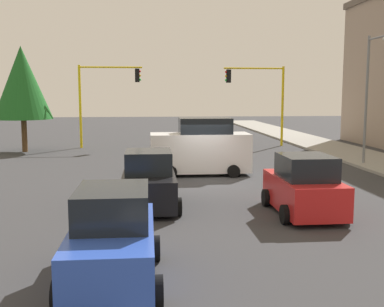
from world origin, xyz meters
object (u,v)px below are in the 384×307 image
Objects in this scene: tree_opposite_side at (22,83)px; car_black at (149,182)px; street_lamp_curbside at (370,86)px; car_red at (304,187)px; traffic_signal_far_left at (260,90)px; delivery_van_white at (201,148)px; traffic_signal_far_right at (104,90)px; car_blue at (113,240)px.

tree_opposite_side reaches higher than car_black.
street_lamp_curbside is at bearing 124.37° from car_black.
street_lamp_curbside is 1.90× the size of car_red.
traffic_signal_far_left is 20.53m from car_black.
tree_opposite_side is 1.48× the size of delivery_van_white.
car_red is at bearing -9.46° from traffic_signal_far_left.
traffic_signal_far_left is at bearing 96.81° from tree_opposite_side.
traffic_signal_far_right is (0.00, -11.48, 0.02)m from traffic_signal_far_left.
car_blue is at bearing -14.43° from delivery_van_white.
car_black is (18.46, 3.14, -3.32)m from traffic_signal_far_right.
delivery_van_white is at bearing 25.32° from traffic_signal_far_right.
traffic_signal_far_left is at bearing -161.58° from street_lamp_curbside.
traffic_signal_far_right is 13.60m from delivery_van_white.
car_blue is at bearing -20.15° from traffic_signal_far_left.
car_blue is (24.79, -9.10, -3.30)m from traffic_signal_far_left.
car_red is (19.83, -3.30, -3.30)m from traffic_signal_far_left.
tree_opposite_side is (2.00, -5.26, 0.44)m from traffic_signal_far_right.
delivery_van_white is at bearing -162.27° from car_red.
street_lamp_curbside reaches higher than car_black.
traffic_signal_far_left reaches higher than delivery_van_white.
traffic_signal_far_left is 0.84× the size of tree_opposite_side.
car_black is (16.46, 8.40, -3.76)m from tree_opposite_side.
car_red is at bearing 17.73° from delivery_van_white.
tree_opposite_side reaches higher than delivery_van_white.
car_red is at bearing 74.86° from car_black.
delivery_van_white is 1.30× the size of car_red.
car_black is 5.22m from car_red.
car_red is at bearing 37.01° from tree_opposite_side.
traffic_signal_far_right is at bearing -170.35° from car_black.
street_lamp_curbside is 0.99× the size of tree_opposite_side.
traffic_signal_far_left is 0.85× the size of street_lamp_curbside.
traffic_signal_far_right is at bearing -174.50° from car_blue.
car_blue and car_red have the same top height.
car_black is at bearing -24.32° from traffic_signal_far_left.
street_lamp_curbside is 9.89m from delivery_van_white.
car_blue is 1.05× the size of car_red.
traffic_signal_far_right reaches higher than car_red.
traffic_signal_far_right is 18.20m from street_lamp_curbside.
tree_opposite_side is at bearing -83.19° from traffic_signal_far_left.
street_lamp_curbside is 1.80× the size of car_blue.
tree_opposite_side is 15.20m from delivery_van_white.
street_lamp_curbside is 19.42m from car_blue.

